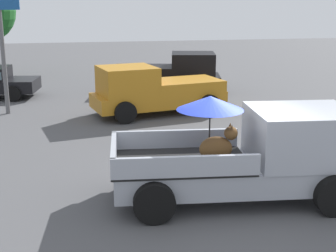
{
  "coord_description": "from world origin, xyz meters",
  "views": [
    {
      "loc": [
        -3.25,
        -8.85,
        4.06
      ],
      "look_at": [
        -0.99,
        2.08,
        1.1
      ],
      "focal_mm": 50.65,
      "sensor_mm": 36.0,
      "label": 1
    }
  ],
  "objects_px": {
    "pickup_truck_far": "(153,91)",
    "motel_sign": "(0,23)",
    "pickup_truck_main": "(257,154)",
    "pickup_truck_red": "(171,73)"
  },
  "relations": [
    {
      "from": "pickup_truck_red",
      "to": "motel_sign",
      "type": "relative_size",
      "value": 1.09
    },
    {
      "from": "pickup_truck_main",
      "to": "pickup_truck_red",
      "type": "xyz_separation_m",
      "value": [
        0.73,
        12.01,
        -0.1
      ]
    },
    {
      "from": "pickup_truck_main",
      "to": "pickup_truck_red",
      "type": "height_order",
      "value": "pickup_truck_main"
    },
    {
      "from": "pickup_truck_far",
      "to": "motel_sign",
      "type": "bearing_deg",
      "value": -23.68
    },
    {
      "from": "pickup_truck_main",
      "to": "pickup_truck_far",
      "type": "distance_m",
      "value": 8.05
    },
    {
      "from": "pickup_truck_main",
      "to": "pickup_truck_red",
      "type": "relative_size",
      "value": 1.03
    },
    {
      "from": "pickup_truck_main",
      "to": "pickup_truck_far",
      "type": "bearing_deg",
      "value": 101.75
    },
    {
      "from": "pickup_truck_red",
      "to": "pickup_truck_far",
      "type": "relative_size",
      "value": 1.0
    },
    {
      "from": "pickup_truck_far",
      "to": "motel_sign",
      "type": "height_order",
      "value": "motel_sign"
    },
    {
      "from": "pickup_truck_far",
      "to": "pickup_truck_red",
      "type": "bearing_deg",
      "value": -121.85
    }
  ]
}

